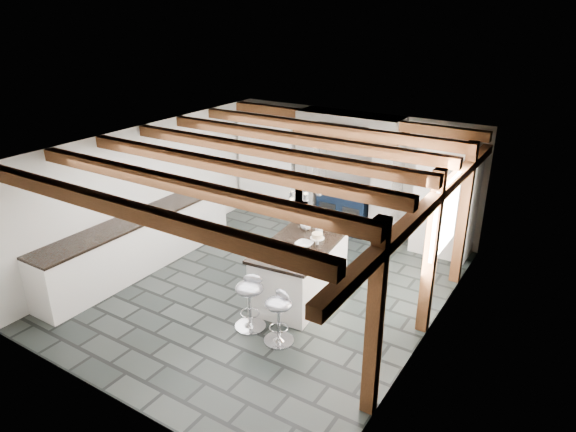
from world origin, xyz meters
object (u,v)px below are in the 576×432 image
Objects in this scene: range_cooker at (346,207)px; kitchen_island at (301,268)px; bar_stool_far at (250,296)px; bar_stool_near at (279,311)px.

range_cooker is 2.66m from kitchen_island.
bar_stool_far is (0.40, -3.71, 0.03)m from range_cooker.
bar_stool_near is 0.94× the size of bar_stool_far.
range_cooker is 1.26× the size of bar_stool_far.
range_cooker is 3.88m from bar_stool_near.
bar_stool_far is (-0.14, -1.11, 0.04)m from kitchen_island.
bar_stool_far is at bearing -102.99° from kitchen_island.
kitchen_island is 1.23m from bar_stool_near.
range_cooker is 0.53× the size of kitchen_island.
bar_stool_far is at bearing -83.92° from range_cooker.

